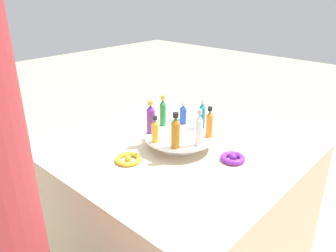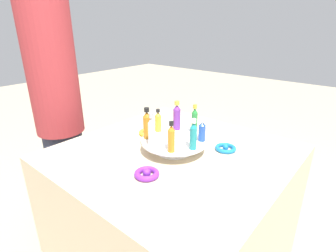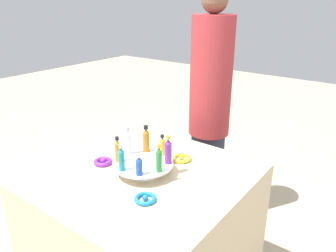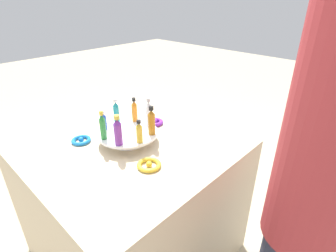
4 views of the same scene
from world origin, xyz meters
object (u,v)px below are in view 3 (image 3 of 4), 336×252
(bottle_clear, at_px, (128,142))
(bottle_green, at_px, (159,159))
(bottle_gold, at_px, (162,146))
(bottle_blue, at_px, (139,166))
(person_figure, at_px, (209,114))
(display_stand, at_px, (143,166))
(bottle_orange, at_px, (118,150))
(bottle_teal, at_px, (121,158))
(ribbon_bow_blue, at_px, (145,199))
(bottle_purple, at_px, (168,151))
(bottle_amber, at_px, (146,140))
(ribbon_bow_gold, at_px, (181,158))
(ribbon_bow_purple, at_px, (103,162))

(bottle_clear, distance_m, bottle_green, 0.25)
(bottle_gold, relative_size, bottle_blue, 1.09)
(person_figure, bearing_deg, display_stand, 0.00)
(bottle_clear, xyz_separation_m, bottle_orange, (0.09, 0.02, -0.01))
(bottle_teal, xyz_separation_m, ribbon_bow_blue, (0.06, 0.19, -0.11))
(bottle_clear, height_order, person_figure, person_figure)
(bottle_blue, xyz_separation_m, bottle_purple, (-0.17, 0.04, 0.02))
(bottle_amber, height_order, bottle_clear, bottle_clear)
(bottle_gold, bearing_deg, bottle_purple, 55.64)
(ribbon_bow_blue, distance_m, ribbon_bow_gold, 0.42)
(ribbon_bow_purple, xyz_separation_m, ribbon_bow_gold, (-0.28, 0.31, -0.00))
(bottle_orange, xyz_separation_m, ribbon_bow_purple, (-0.01, -0.13, -0.11))
(bottle_blue, distance_m, bottle_green, 0.10)
(display_stand, xyz_separation_m, bottle_teal, (0.12, -0.03, 0.08))
(bottle_blue, bearing_deg, bottle_clear, -124.36)
(bottle_teal, bearing_deg, bottle_orange, -124.36)
(bottle_blue, relative_size, person_figure, 0.06)
(bottle_green, distance_m, bottle_purple, 0.09)
(display_stand, xyz_separation_m, bottle_green, (0.03, 0.12, 0.08))
(person_figure, bearing_deg, bottle_amber, -4.21)
(display_stand, bearing_deg, bottle_gold, 168.14)
(bottle_orange, xyz_separation_m, ribbon_bow_gold, (-0.30, 0.17, -0.11))
(display_stand, xyz_separation_m, person_figure, (-0.83, -0.11, 0.02))
(bottle_blue, xyz_separation_m, ribbon_bow_gold, (-0.33, 0.00, -0.10))
(bottle_orange, distance_m, bottle_teal, 0.09)
(bottle_green, xyz_separation_m, ribbon_bow_purple, (0.03, -0.36, -0.11))
(bottle_clear, bearing_deg, ribbon_bow_gold, 136.96)
(bottle_purple, bearing_deg, bottle_teal, -34.36)
(ribbon_bow_purple, distance_m, ribbon_bow_blue, 0.42)
(bottle_orange, xyz_separation_m, person_figure, (-0.90, -0.01, -0.06))
(bottle_gold, bearing_deg, bottle_clear, -56.86)
(bottle_gold, height_order, ribbon_bow_blue, bottle_gold)
(bottle_orange, height_order, ribbon_bow_gold, bottle_orange)
(ribbon_bow_gold, bearing_deg, bottle_green, 11.14)
(bottle_purple, relative_size, ribbon_bow_purple, 1.48)
(bottle_amber, bearing_deg, ribbon_bow_blue, 39.65)
(bottle_green, relative_size, bottle_purple, 0.97)
(bottle_orange, bearing_deg, bottle_green, 100.64)
(bottle_clear, distance_m, bottle_purple, 0.23)
(bottle_teal, distance_m, ribbon_bow_gold, 0.38)
(ribbon_bow_blue, bearing_deg, ribbon_bow_gold, -167.02)
(bottle_amber, xyz_separation_m, bottle_blue, (0.21, 0.13, -0.02))
(bottle_clear, bearing_deg, bottle_teal, 33.14)
(bottle_orange, xyz_separation_m, bottle_blue, (0.04, 0.17, -0.01))
(bottle_orange, bearing_deg, ribbon_bow_blue, 67.89)
(person_figure, bearing_deg, bottle_teal, -2.47)
(bottle_orange, relative_size, bottle_blue, 1.29)
(bottle_orange, distance_m, ribbon_bow_blue, 0.31)
(bottle_amber, relative_size, bottle_purple, 1.00)
(bottle_gold, relative_size, bottle_orange, 0.85)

